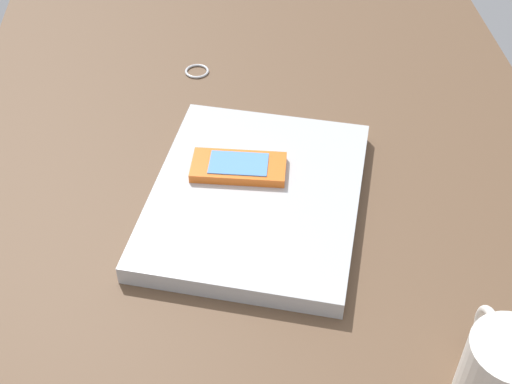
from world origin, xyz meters
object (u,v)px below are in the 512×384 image
object	(u,v)px
laptop_closed	(256,197)
coffee_mug	(502,372)
cell_phone_on_laptop	(239,167)
key_ring	(197,71)

from	to	relation	value
laptop_closed	coffee_mug	xyz separation A→B (cm)	(-27.60, -20.11, 3.08)
cell_phone_on_laptop	key_ring	world-z (taller)	cell_phone_on_laptop
laptop_closed	coffee_mug	bearing A→B (deg)	-128.15
laptop_closed	key_ring	xyz separation A→B (cm)	(29.03, 6.72, -1.00)
laptop_closed	cell_phone_on_laptop	distance (cm)	4.40
coffee_mug	key_ring	bearing A→B (deg)	25.35
cell_phone_on_laptop	key_ring	xyz separation A→B (cm)	(25.46, 4.87, -2.78)
laptop_closed	cell_phone_on_laptop	world-z (taller)	cell_phone_on_laptop
cell_phone_on_laptop	key_ring	bearing A→B (deg)	10.82
laptop_closed	coffee_mug	world-z (taller)	coffee_mug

